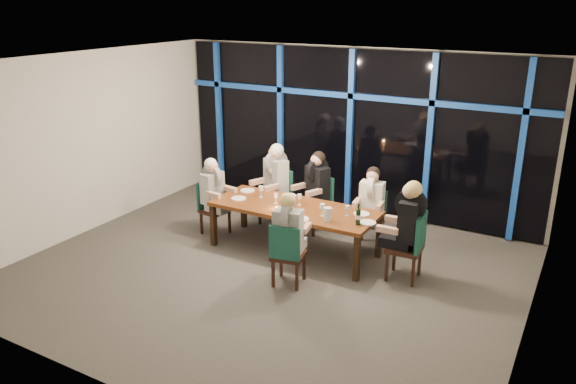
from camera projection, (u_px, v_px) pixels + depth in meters
name	position (u px, v px, depth m)	size (l,w,h in m)	color
room	(266.00, 137.00, 7.57)	(7.04, 7.00, 3.02)	#4E4A45
window_wall	(352.00, 129.00, 10.14)	(6.86, 0.43, 2.94)	black
dining_table	(294.00, 211.00, 8.67)	(2.60, 1.00, 0.75)	brown
chair_far_left	(278.00, 194.00, 9.79)	(0.60, 0.60, 1.00)	black
chair_far_mid	(319.00, 200.00, 9.55)	(0.58, 0.58, 0.96)	black
chair_far_right	(372.00, 215.00, 8.98)	(0.46, 0.46, 0.90)	black
chair_end_left	(211.00, 205.00, 9.44)	(0.48, 0.48, 0.90)	black
chair_end_right	(411.00, 243.00, 7.81)	(0.49, 0.49, 1.00)	black
chair_near_mid	(287.00, 252.00, 7.65)	(0.50, 0.50, 0.93)	black
diner_far_left	(274.00, 173.00, 9.62)	(0.62, 0.68, 0.97)	black
diner_far_mid	(316.00, 180.00, 9.38)	(0.60, 0.66, 0.93)	black
diner_far_right	(372.00, 196.00, 8.80)	(0.47, 0.58, 0.88)	white
diner_end_left	(214.00, 185.00, 9.28)	(0.59, 0.48, 0.87)	black
diner_end_right	(407.00, 216.00, 7.72)	(0.64, 0.51, 0.98)	black
diner_near_mid	(289.00, 225.00, 7.60)	(0.51, 0.62, 0.90)	black
plate_far_left	(247.00, 191.00, 9.35)	(0.24, 0.24, 0.01)	white
plate_far_mid	(289.00, 196.00, 9.11)	(0.24, 0.24, 0.01)	white
plate_far_right	(362.00, 214.00, 8.34)	(0.24, 0.24, 0.01)	white
plate_end_left	(239.00, 198.00, 8.98)	(0.24, 0.24, 0.01)	white
plate_end_right	(368.00, 223.00, 8.02)	(0.24, 0.24, 0.01)	white
plate_near_mid	(301.00, 219.00, 8.15)	(0.24, 0.24, 0.01)	white
wine_bottle	(358.00, 217.00, 7.93)	(0.07, 0.07, 0.31)	black
water_pitcher	(328.00, 214.00, 8.06)	(0.13, 0.11, 0.20)	silver
tea_light	(277.00, 208.00, 8.56)	(0.05, 0.05, 0.03)	#FF9F4C
wine_glass_a	(276.00, 196.00, 8.75)	(0.06, 0.06, 0.16)	white
wine_glass_b	(299.00, 197.00, 8.68)	(0.07, 0.07, 0.17)	silver
wine_glass_c	(322.00, 207.00, 8.24)	(0.07, 0.07, 0.19)	silver
wine_glass_d	(261.00, 189.00, 9.01)	(0.07, 0.07, 0.19)	silver
wine_glass_e	(347.00, 208.00, 8.26)	(0.06, 0.06, 0.16)	silver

